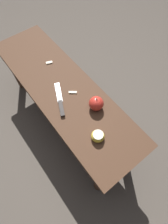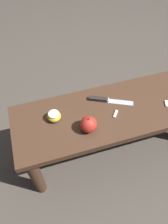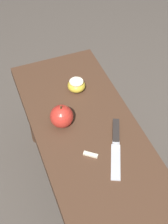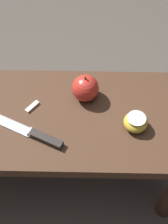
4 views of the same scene
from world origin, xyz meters
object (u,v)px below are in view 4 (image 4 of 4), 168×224
Objects in this scene: knife at (36,135)px; apple_whole at (85,88)px; wooden_bench at (12,130)px; apple_cut at (136,122)px.

apple_whole is (-0.15, -0.16, 0.04)m from knife.
wooden_bench is 17.30× the size of apple_cut.
apple_cut is (-0.40, 0.04, 0.12)m from wooden_bench.
knife is 0.22m from apple_whole.
apple_whole is at bearing -107.87° from knife.
knife is 3.25× the size of apple_cut.
apple_cut reaches higher than knife.
apple_whole reaches higher than wooden_bench.
wooden_bench is 5.33× the size of knife.
apple_whole is 0.19m from apple_cut.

